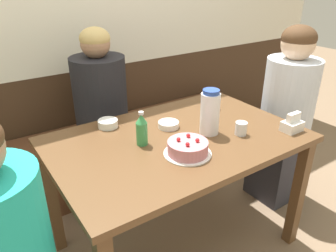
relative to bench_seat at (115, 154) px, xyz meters
The scene contains 14 objects.
ground_plane 0.86m from the bench_seat, 90.00° to the right, with size 12.00×12.00×0.00m, color #846B51.
back_wall 1.03m from the bench_seat, 90.00° to the left, with size 4.80×0.04×2.50m.
bench_seat is the anchor object (origin of this frame).
dining_table 0.93m from the bench_seat, 90.00° to the right, with size 1.31×0.85×0.75m.
birthday_cake 1.14m from the bench_seat, 93.65° to the right, with size 0.23×0.23×0.09m.
water_pitcher 1.10m from the bench_seat, 79.28° to the right, with size 0.10×0.10×0.24m.
soju_bottle 1.01m from the bench_seat, 103.62° to the right, with size 0.06×0.06×0.18m.
napkin_holder 1.36m from the bench_seat, 63.68° to the right, with size 0.11×0.08×0.11m.
bowl_soup_white 0.78m from the bench_seat, 115.88° to the right, with size 0.11×0.11×0.04m.
bowl_rice_small 0.88m from the bench_seat, 87.90° to the right, with size 0.12×0.12×0.03m.
glass_water_tall 1.17m from the bench_seat, 73.53° to the right, with size 0.06×0.06×0.07m.
glass_tumbler_short 0.94m from the bench_seat, 56.66° to the right, with size 0.06×0.06×0.10m.
person_teal_shirt 0.41m from the bench_seat, 132.47° to the right, with size 0.35×0.35×1.23m.
person_grey_tee 1.29m from the bench_seat, 42.43° to the right, with size 0.34×0.34×1.24m.
Camera 1 is at (-0.90, -1.23, 1.54)m, focal length 35.00 mm.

